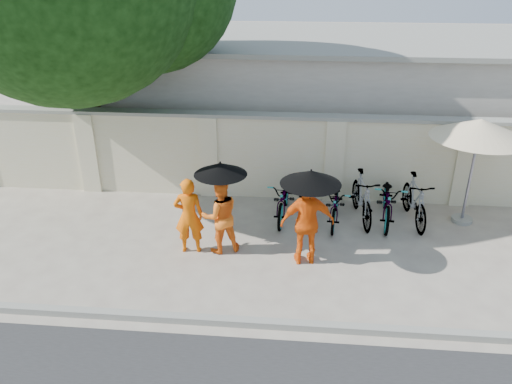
# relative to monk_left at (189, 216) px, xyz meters

# --- Properties ---
(ground) EXTENTS (80.00, 80.00, 0.00)m
(ground) POSITION_rel_monk_left_xyz_m (0.94, -0.46, -0.79)
(ground) COLOR #AAA18B
(kerb) EXTENTS (40.00, 0.16, 0.12)m
(kerb) POSITION_rel_monk_left_xyz_m (0.94, -2.16, -0.73)
(kerb) COLOR gray
(kerb) RESTS_ON ground
(compound_wall) EXTENTS (20.00, 0.30, 2.00)m
(compound_wall) POSITION_rel_monk_left_xyz_m (1.94, 2.74, 0.21)
(compound_wall) COLOR beige
(compound_wall) RESTS_ON ground
(building_behind) EXTENTS (14.00, 6.00, 3.20)m
(building_behind) POSITION_rel_monk_left_xyz_m (2.94, 6.54, 0.81)
(building_behind) COLOR beige
(building_behind) RESTS_ON ground
(monk_left) EXTENTS (0.62, 0.45, 1.58)m
(monk_left) POSITION_rel_monk_left_xyz_m (0.00, 0.00, 0.00)
(monk_left) COLOR #E15B07
(monk_left) RESTS_ON ground
(monk_center) EXTENTS (0.93, 0.84, 1.57)m
(monk_center) POSITION_rel_monk_left_xyz_m (0.61, 0.07, -0.01)
(monk_center) COLOR orange
(monk_center) RESTS_ON ground
(parasol_center) EXTENTS (1.00, 1.00, 1.05)m
(parasol_center) POSITION_rel_monk_left_xyz_m (0.66, -0.01, 1.03)
(parasol_center) COLOR black
(parasol_center) RESTS_ON ground
(monk_right) EXTENTS (1.07, 0.58, 1.74)m
(monk_right) POSITION_rel_monk_left_xyz_m (2.31, -0.21, 0.08)
(monk_right) COLOR #F25E0F
(monk_right) RESTS_ON ground
(parasol_right) EXTENTS (1.11, 1.11, 0.98)m
(parasol_right) POSITION_rel_monk_left_xyz_m (2.33, -0.29, 1.04)
(parasol_right) COLOR black
(parasol_right) RESTS_ON ground
(patio_umbrella) EXTENTS (2.39, 2.39, 2.38)m
(patio_umbrella) POSITION_rel_monk_left_xyz_m (5.81, 1.75, 1.36)
(patio_umbrella) COLOR gray
(patio_umbrella) RESTS_ON ground
(bike_0) EXTENTS (0.77, 1.88, 0.97)m
(bike_0) POSITION_rel_monk_left_xyz_m (1.82, 1.61, -0.31)
(bike_0) COLOR gray
(bike_0) RESTS_ON ground
(bike_1) EXTENTS (0.67, 1.71, 1.00)m
(bike_1) POSITION_rel_monk_left_xyz_m (2.39, 1.66, -0.29)
(bike_1) COLOR gray
(bike_1) RESTS_ON ground
(bike_2) EXTENTS (0.79, 1.78, 0.90)m
(bike_2) POSITION_rel_monk_left_xyz_m (2.96, 1.48, -0.34)
(bike_2) COLOR gray
(bike_2) RESTS_ON ground
(bike_3) EXTENTS (0.73, 1.88, 1.10)m
(bike_3) POSITION_rel_monk_left_xyz_m (3.54, 1.64, -0.24)
(bike_3) COLOR gray
(bike_3) RESTS_ON ground
(bike_4) EXTENTS (0.89, 1.98, 1.01)m
(bike_4) POSITION_rel_monk_left_xyz_m (4.11, 1.64, -0.29)
(bike_4) COLOR gray
(bike_4) RESTS_ON ground
(bike_5) EXTENTS (0.65, 1.82, 1.07)m
(bike_5) POSITION_rel_monk_left_xyz_m (4.69, 1.64, -0.26)
(bike_5) COLOR gray
(bike_5) RESTS_ON ground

